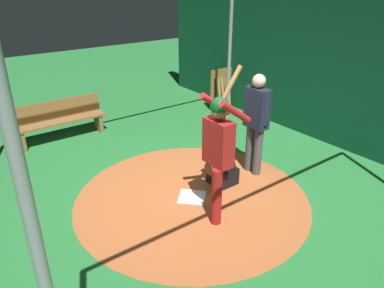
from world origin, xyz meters
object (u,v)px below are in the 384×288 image
Objects in this scene: catcher at (221,164)px; batter at (219,147)px; home_plate at (192,197)px; umpire at (256,119)px; bench at (60,119)px; bat_rack at (227,89)px.

batter is at bearing 45.43° from catcher.
home_plate is 1.71m from umpire.
bench reaches higher than home_plate.
umpire is at bearing 178.94° from catcher.
bench is (0.90, -4.13, -0.67)m from batter.
home_plate is at bearing 4.71° from catcher.
bat_rack is at bearing -123.95° from umpire.
batter reaches higher than bench.
bat_rack reaches higher than catcher.
batter reaches higher than catcher.
home_plate is at bearing 1.63° from umpire.
batter is 1.51m from umpire.
home_plate is 1.25m from batter.
batter is at bearing 46.87° from bat_rack.
home_plate is at bearing -87.78° from batter.
home_plate is 4.58m from bat_rack.
bench is at bearing -77.74° from batter.
home_plate is 0.23× the size of umpire.
bat_rack is at bearing -133.13° from batter.
umpire is at bearing 56.05° from bat_rack.
batter is 1.14× the size of bench.
bench is (0.87, -3.54, 0.44)m from home_plate.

